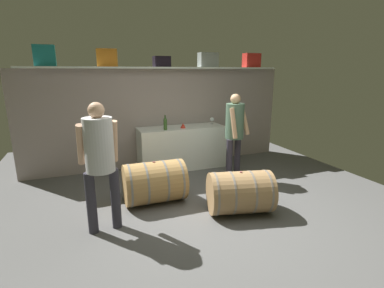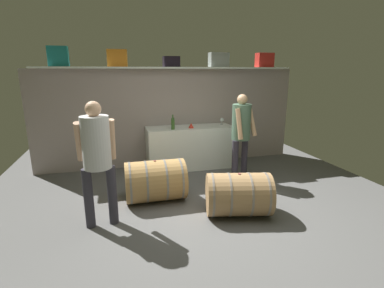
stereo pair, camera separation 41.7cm
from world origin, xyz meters
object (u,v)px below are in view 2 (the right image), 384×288
at_px(toolcase_orange, 117,58).
at_px(winemaker_pouring, 97,152).
at_px(toolcase_red, 264,60).
at_px(wine_barrel_near, 155,181).
at_px(wine_barrel_far, 238,194).
at_px(wine_glass, 222,120).
at_px(red_funnel, 191,125).
at_px(wine_bottle_green, 173,123).
at_px(toolcase_black, 171,62).
at_px(toolcase_grey, 219,60).
at_px(toolcase_teal, 58,56).
at_px(visitor_tasting, 241,128).
at_px(work_cabinet, 190,147).

height_order(toolcase_orange, winemaker_pouring, toolcase_orange).
bearing_deg(toolcase_red, wine_barrel_near, -147.58).
relative_size(toolcase_orange, wine_barrel_far, 0.36).
distance_m(wine_glass, red_funnel, 0.76).
xyz_separation_m(toolcase_red, wine_barrel_far, (-1.59, -2.38, -1.89)).
bearing_deg(wine_barrel_near, red_funnel, 55.23).
xyz_separation_m(wine_bottle_green, red_funnel, (0.38, 0.05, -0.08)).
distance_m(wine_barrel_far, winemaker_pouring, 1.97).
bearing_deg(wine_glass, wine_barrel_near, -138.03).
height_order(wine_bottle_green, wine_barrel_near, wine_bottle_green).
distance_m(toolcase_black, wine_barrel_near, 2.51).
xyz_separation_m(wine_glass, wine_barrel_near, (-1.65, -1.48, -0.64)).
distance_m(toolcase_grey, red_funnel, 1.48).
distance_m(toolcase_grey, toolcase_red, 1.05).
relative_size(toolcase_teal, toolcase_orange, 0.97).
height_order(toolcase_teal, winemaker_pouring, toolcase_teal).
bearing_deg(toolcase_orange, toolcase_black, 4.43).
height_order(wine_bottle_green, visitor_tasting, visitor_tasting).
distance_m(wine_bottle_green, wine_barrel_near, 1.50).
height_order(toolcase_red, wine_glass, toolcase_red).
bearing_deg(work_cabinet, toolcase_black, 146.53).
bearing_deg(work_cabinet, wine_bottle_green, -156.39).
height_order(toolcase_orange, wine_glass, toolcase_orange).
height_order(wine_glass, red_funnel, wine_glass).
xyz_separation_m(toolcase_grey, wine_barrel_far, (-0.54, -2.38, -1.89)).
bearing_deg(work_cabinet, toolcase_teal, 174.86).
relative_size(toolcase_orange, wine_glass, 2.49).
height_order(red_funnel, visitor_tasting, visitor_tasting).
distance_m(toolcase_grey, work_cabinet, 1.90).
xyz_separation_m(toolcase_orange, wine_barrel_near, (0.43, -1.62, -1.88)).
xyz_separation_m(toolcase_teal, toolcase_orange, (1.02, 0.00, -0.02)).
height_order(toolcase_red, wine_barrel_near, toolcase_red).
bearing_deg(wine_glass, work_cabinet, -173.70).
height_order(toolcase_orange, wine_barrel_far, toolcase_orange).
bearing_deg(toolcase_red, toolcase_grey, -179.02).
relative_size(toolcase_orange, red_funnel, 3.29).
xyz_separation_m(toolcase_orange, work_cabinet, (1.35, -0.21, -1.77)).
bearing_deg(toolcase_grey, wine_barrel_far, -102.34).
bearing_deg(wine_bottle_green, winemaker_pouring, -126.52).
height_order(work_cabinet, visitor_tasting, visitor_tasting).
height_order(toolcase_grey, red_funnel, toolcase_grey).
bearing_deg(work_cabinet, red_funnel, -93.03).
bearing_deg(red_funnel, wine_glass, 15.03).
relative_size(wine_bottle_green, wine_barrel_far, 0.29).
distance_m(toolcase_teal, wine_glass, 3.35).
bearing_deg(wine_bottle_green, toolcase_red, 10.30).
relative_size(toolcase_teal, wine_glass, 2.43).
relative_size(toolcase_orange, wine_bottle_green, 1.26).
bearing_deg(toolcase_black, winemaker_pouring, -121.08).
bearing_deg(visitor_tasting, toolcase_red, -160.49).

